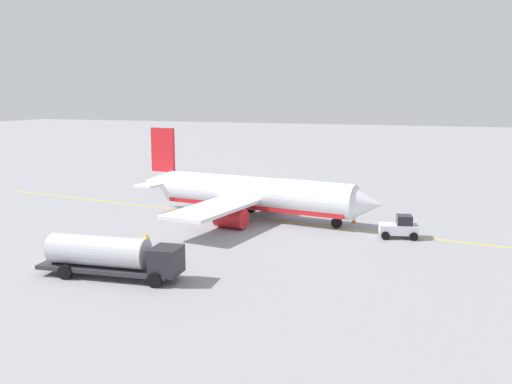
% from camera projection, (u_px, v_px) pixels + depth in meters
% --- Properties ---
extents(ground_plane, '(400.00, 400.00, 0.00)m').
position_uv_depth(ground_plane, '(256.00, 219.00, 61.98)').
color(ground_plane, '#939399').
extents(airplane, '(29.52, 26.76, 9.67)m').
position_uv_depth(airplane, '(252.00, 195.00, 61.75)').
color(airplane, white).
rests_on(airplane, ground).
extents(fuel_tanker, '(11.34, 3.65, 3.15)m').
position_uv_depth(fuel_tanker, '(111.00, 255.00, 41.78)').
color(fuel_tanker, '#2D2D33').
rests_on(fuel_tanker, ground).
extents(pushback_tug, '(3.94, 2.97, 2.20)m').
position_uv_depth(pushback_tug, '(400.00, 227.00, 53.61)').
color(pushback_tug, silver).
rests_on(pushback_tug, ground).
extents(refueling_worker, '(0.62, 0.53, 1.71)m').
position_uv_depth(refueling_worker, '(147.00, 244.00, 48.29)').
color(refueling_worker, navy).
rests_on(refueling_worker, ground).
extents(safety_cone_nose, '(0.53, 0.53, 0.59)m').
position_uv_depth(safety_cone_nose, '(354.00, 220.00, 59.98)').
color(safety_cone_nose, '#F2590F').
rests_on(safety_cone_nose, ground).
extents(taxi_line_marking, '(77.32, 10.72, 0.01)m').
position_uv_depth(taxi_line_marking, '(256.00, 219.00, 61.98)').
color(taxi_line_marking, yellow).
rests_on(taxi_line_marking, ground).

